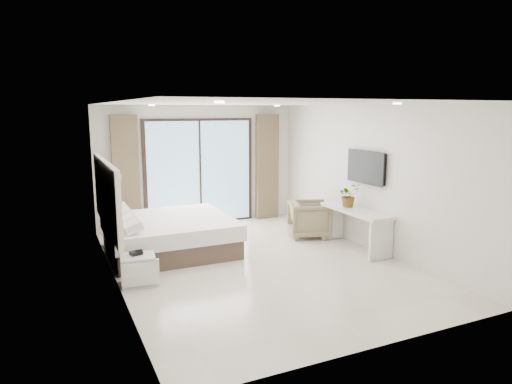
# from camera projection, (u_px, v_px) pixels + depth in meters

# --- Properties ---
(ground) EXTENTS (6.20, 6.20, 0.00)m
(ground) POSITION_uv_depth(u_px,v_px,m) (257.00, 263.00, 7.81)
(ground) COLOR beige
(ground) RESTS_ON ground
(room_shell) EXTENTS (4.62, 6.22, 2.72)m
(room_shell) POSITION_uv_depth(u_px,v_px,m) (226.00, 167.00, 8.24)
(room_shell) COLOR silver
(room_shell) RESTS_ON ground
(bed) EXTENTS (2.23, 2.12, 0.76)m
(bed) POSITION_uv_depth(u_px,v_px,m) (169.00, 234.00, 8.42)
(bed) COLOR brown
(bed) RESTS_ON ground
(nightstand) EXTENTS (0.55, 0.47, 0.45)m
(nightstand) POSITION_uv_depth(u_px,v_px,m) (138.00, 270.00, 6.84)
(nightstand) COLOR silver
(nightstand) RESTS_ON ground
(phone) EXTENTS (0.20, 0.17, 0.06)m
(phone) POSITION_uv_depth(u_px,v_px,m) (136.00, 253.00, 6.82)
(phone) COLOR black
(phone) RESTS_ON nightstand
(console_desk) EXTENTS (0.51, 1.63, 0.77)m
(console_desk) POSITION_uv_depth(u_px,v_px,m) (355.00, 220.00, 8.54)
(console_desk) COLOR silver
(console_desk) RESTS_ON ground
(plant) EXTENTS (0.43, 0.47, 0.35)m
(plant) POSITION_uv_depth(u_px,v_px,m) (349.00, 198.00, 8.68)
(plant) COLOR #33662D
(plant) RESTS_ON console_desk
(armchair) EXTENTS (0.96, 0.99, 0.81)m
(armchair) POSITION_uv_depth(u_px,v_px,m) (309.00, 217.00, 9.42)
(armchair) COLOR #867A58
(armchair) RESTS_ON ground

